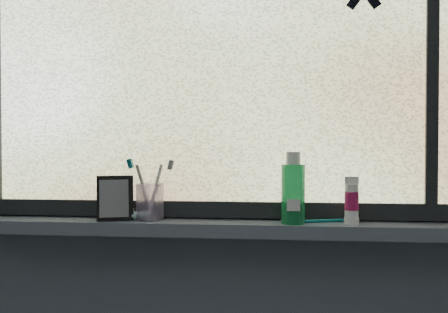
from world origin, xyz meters
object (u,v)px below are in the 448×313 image
toothbrush_cup (150,202)px  vanity_mirror (115,198)px  mouthwash_bottle (293,188)px  cream_tube (352,199)px

toothbrush_cup → vanity_mirror: bearing=-166.2°
vanity_mirror → mouthwash_bottle: (0.54, -0.00, 0.04)m
toothbrush_cup → mouthwash_bottle: mouthwash_bottle is taller
cream_tube → mouthwash_bottle: bearing=-176.9°
vanity_mirror → cream_tube: size_ratio=1.39×
toothbrush_cup → cream_tube: 0.61m
vanity_mirror → toothbrush_cup: vanity_mirror is taller
vanity_mirror → mouthwash_bottle: 0.54m
vanity_mirror → toothbrush_cup: 0.11m
toothbrush_cup → cream_tube: (0.61, -0.02, 0.02)m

